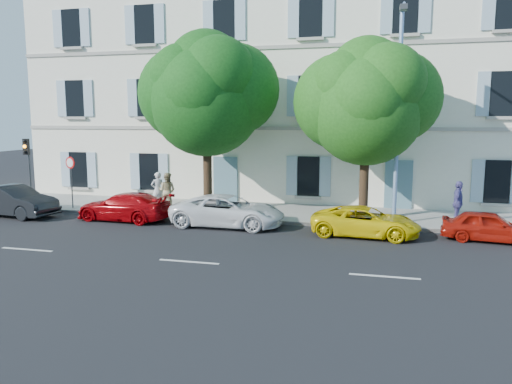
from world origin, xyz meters
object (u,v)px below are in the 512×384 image
(tree_left, at_px, (206,100))
(pedestrian_a, at_px, (158,190))
(car_red_coupe, at_px, (124,207))
(car_yellow_supercar, at_px, (366,222))
(car_white_coupe, at_px, (228,211))
(street_lamp, at_px, (399,106))
(traffic_light, at_px, (27,158))
(tree_right, at_px, (366,108))
(pedestrian_b, at_px, (167,191))
(car_red_hatchback, at_px, (489,226))
(road_sign, at_px, (71,171))
(car_dark_sedan, at_px, (13,201))
(pedestrian_c, at_px, (458,203))

(tree_left, height_order, pedestrian_a, tree_left)
(car_red_coupe, height_order, car_yellow_supercar, car_red_coupe)
(car_white_coupe, distance_m, street_lamp, 8.15)
(car_red_coupe, relative_size, tree_left, 0.53)
(traffic_light, height_order, pedestrian_a, traffic_light)
(tree_right, distance_m, pedestrian_b, 10.11)
(car_red_hatchback, xyz_separation_m, road_sign, (-18.55, 1.57, 1.39))
(car_dark_sedan, distance_m, pedestrian_a, 6.59)
(car_white_coupe, relative_size, pedestrian_b, 2.71)
(car_red_coupe, xyz_separation_m, tree_right, (10.30, 1.99, 4.29))
(car_white_coupe, distance_m, tree_right, 7.22)
(traffic_light, distance_m, pedestrian_b, 7.17)
(car_white_coupe, relative_size, tree_right, 0.64)
(car_red_hatchback, distance_m, pedestrian_a, 14.72)
(car_red_hatchback, xyz_separation_m, tree_left, (-11.78, 2.31, 4.77))
(car_yellow_supercar, distance_m, traffic_light, 16.65)
(car_red_coupe, height_order, car_red_hatchback, car_red_coupe)
(car_dark_sedan, distance_m, car_red_hatchback, 20.37)
(car_red_hatchback, bearing_deg, car_yellow_supercar, 100.79)
(tree_left, distance_m, street_lamp, 8.48)
(car_dark_sedan, height_order, pedestrian_b, pedestrian_b)
(pedestrian_a, relative_size, pedestrian_b, 1.01)
(pedestrian_c, bearing_deg, car_white_coupe, 116.22)
(car_red_hatchback, bearing_deg, car_white_coupe, 96.54)
(car_white_coupe, xyz_separation_m, pedestrian_a, (-4.38, 2.51, 0.37))
(street_lamp, xyz_separation_m, pedestrian_a, (-11.13, 1.11, -3.97))
(traffic_light, height_order, road_sign, traffic_light)
(tree_left, xyz_separation_m, pedestrian_a, (-2.70, 0.29, -4.30))
(pedestrian_c, bearing_deg, car_red_coupe, 112.19)
(traffic_light, bearing_deg, pedestrian_b, 8.95)
(car_dark_sedan, xyz_separation_m, car_red_hatchback, (20.37, 0.32, -0.15))
(car_yellow_supercar, xyz_separation_m, car_red_hatchback, (4.43, 0.29, -0.01))
(car_red_hatchback, relative_size, pedestrian_c, 1.83)
(road_sign, xyz_separation_m, pedestrian_a, (4.07, 1.03, -0.93))
(street_lamp, bearing_deg, car_white_coupe, -168.32)
(traffic_light, bearing_deg, car_dark_sedan, -74.46)
(road_sign, height_order, pedestrian_c, road_sign)
(car_red_coupe, bearing_deg, car_red_hatchback, 94.12)
(tree_right, bearing_deg, car_white_coupe, -159.90)
(tree_left, distance_m, pedestrian_b, 4.83)
(pedestrian_b, bearing_deg, road_sign, 14.44)
(pedestrian_a, bearing_deg, pedestrian_b, 134.91)
(car_red_coupe, height_order, pedestrian_a, pedestrian_a)
(tree_right, bearing_deg, pedestrian_a, 177.08)
(car_dark_sedan, relative_size, tree_left, 0.54)
(car_dark_sedan, bearing_deg, car_red_coupe, -78.02)
(street_lamp, height_order, pedestrian_b, street_lamp)
(traffic_light, bearing_deg, tree_right, 2.24)
(street_lamp, bearing_deg, tree_left, 174.44)
(car_dark_sedan, height_order, street_lamp, street_lamp)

